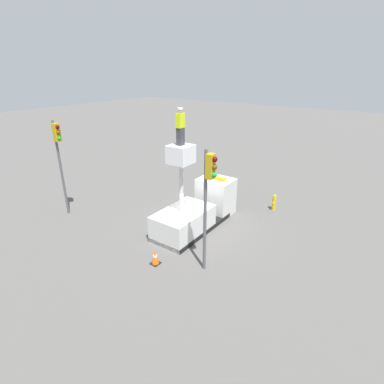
{
  "coord_description": "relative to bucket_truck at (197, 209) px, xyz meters",
  "views": [
    {
      "loc": [
        -12.11,
        -8.68,
        8.41
      ],
      "look_at": [
        -1.81,
        -1.29,
        3.15
      ],
      "focal_mm": 28.0,
      "sensor_mm": 36.0,
      "label": 1
    }
  ],
  "objects": [
    {
      "name": "ground_plane",
      "position": [
        -0.47,
        0.0,
        -0.99
      ],
      "size": [
        120.0,
        120.0,
        0.0
      ],
      "primitive_type": "plane",
      "color": "#565451"
    },
    {
      "name": "bucket_truck",
      "position": [
        0.0,
        0.0,
        0.0
      ],
      "size": [
        5.82,
        2.11,
        4.99
      ],
      "color": "black",
      "rests_on": "ground"
    },
    {
      "name": "worker",
      "position": [
        -1.42,
        0.0,
        4.87
      ],
      "size": [
        0.4,
        0.26,
        1.75
      ],
      "color": "#38383D",
      "rests_on": "bucket_truck"
    },
    {
      "name": "traffic_light_pole",
      "position": [
        -3.14,
        -2.72,
        2.92
      ],
      "size": [
        0.34,
        0.57,
        5.53
      ],
      "color": "#515156",
      "rests_on": "ground"
    },
    {
      "name": "traffic_light_across",
      "position": [
        -3.4,
        7.32,
        3.05
      ],
      "size": [
        0.34,
        0.57,
        5.74
      ],
      "color": "#515156",
      "rests_on": "ground"
    },
    {
      "name": "fire_hydrant",
      "position": [
        4.53,
        -2.83,
        -0.48
      ],
      "size": [
        0.48,
        0.24,
        1.05
      ],
      "color": "gold",
      "rests_on": "ground"
    },
    {
      "name": "traffic_cone_rear",
      "position": [
        -4.17,
        -0.55,
        -0.63
      ],
      "size": [
        0.41,
        0.41,
        0.75
      ],
      "color": "black",
      "rests_on": "ground"
    }
  ]
}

